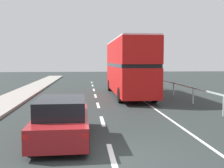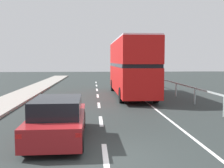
{
  "view_description": "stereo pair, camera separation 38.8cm",
  "coord_description": "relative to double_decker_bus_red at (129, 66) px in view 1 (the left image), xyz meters",
  "views": [
    {
      "loc": [
        -0.71,
        -7.33,
        2.68
      ],
      "look_at": [
        0.66,
        7.07,
        1.45
      ],
      "focal_mm": 43.85,
      "sensor_mm": 36.0,
      "label": 1
    },
    {
      "loc": [
        -0.33,
        -7.36,
        2.68
      ],
      "look_at": [
        0.66,
        7.07,
        1.45
      ],
      "focal_mm": 43.85,
      "sensor_mm": 36.0,
      "label": 2
    }
  ],
  "objects": [
    {
      "name": "hatchback_car_near",
      "position": [
        -4.07,
        -11.3,
        -1.6
      ],
      "size": [
        1.85,
        4.4,
        1.43
      ],
      "rotation": [
        0.0,
        0.0,
        0.01
      ],
      "color": "maroon",
      "rests_on": "ground"
    },
    {
      "name": "double_decker_bus_red",
      "position": [
        0.0,
        0.0,
        0.0
      ],
      "size": [
        2.57,
        10.12,
        4.26
      ],
      "rotation": [
        0.0,
        0.0,
        0.01
      ],
      "color": "red",
      "rests_on": "ground"
    },
    {
      "name": "ground_plane",
      "position": [
        -2.53,
        -13.25,
        -2.33
      ],
      "size": [
        74.91,
        120.0,
        0.1
      ],
      "primitive_type": "cube",
      "color": "#272D2D"
    },
    {
      "name": "lane_paint_markings",
      "position": [
        -0.57,
        -5.06,
        -2.28
      ],
      "size": [
        3.25,
        46.0,
        0.01
      ],
      "color": "silver",
      "rests_on": "ground"
    },
    {
      "name": "bridge_side_railing",
      "position": [
        3.4,
        -4.25,
        -1.43
      ],
      "size": [
        0.1,
        42.0,
        1.04
      ],
      "color": "#A9B7B6",
      "rests_on": "ground"
    }
  ]
}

